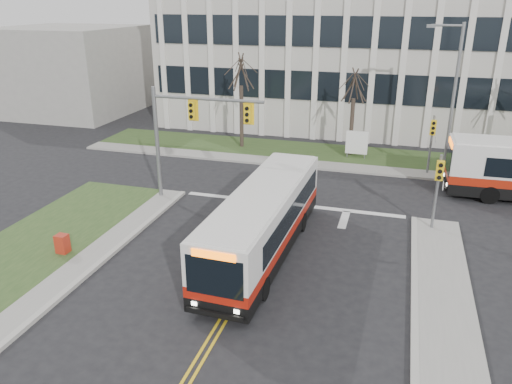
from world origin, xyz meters
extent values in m
plane|color=black|center=(0.00, 0.00, 0.00)|extent=(120.00, 120.00, 0.00)
cube|color=#9E9B93|center=(-7.00, -5.00, 0.07)|extent=(1.20, 26.00, 0.14)
cube|color=#9E9B93|center=(5.00, 15.20, 0.07)|extent=(44.00, 1.60, 0.14)
cube|color=#2E481E|center=(5.00, 18.00, 0.06)|extent=(44.00, 5.00, 0.12)
cube|color=#B8B5AA|center=(5.00, 30.00, 6.00)|extent=(40.00, 16.00, 12.00)
cube|color=#9E9B93|center=(-26.00, 26.00, 4.00)|extent=(12.00, 12.00, 8.00)
cylinder|color=slate|center=(-7.30, 7.20, 3.10)|extent=(0.22, 0.22, 6.20)
cylinder|color=slate|center=(-4.30, 7.20, 5.70)|extent=(6.00, 0.16, 0.16)
cube|color=yellow|center=(-5.10, 7.05, 5.10)|extent=(0.34, 0.24, 0.92)
cube|color=yellow|center=(-2.10, 7.05, 5.10)|extent=(0.34, 0.24, 0.92)
cylinder|color=slate|center=(7.20, 7.00, 1.90)|extent=(0.14, 0.14, 3.80)
cube|color=yellow|center=(7.20, 6.80, 3.10)|extent=(0.34, 0.24, 0.92)
cylinder|color=slate|center=(7.20, 15.50, 1.90)|extent=(0.14, 0.14, 3.80)
cube|color=yellow|center=(7.20, 15.30, 3.10)|extent=(0.34, 0.24, 0.92)
cylinder|color=slate|center=(8.20, 16.20, 4.60)|extent=(0.20, 0.20, 9.20)
cylinder|color=slate|center=(7.30, 16.20, 9.00)|extent=(1.80, 0.14, 0.14)
cube|color=slate|center=(6.40, 16.20, 8.95)|extent=(0.50, 0.25, 0.18)
cylinder|color=slate|center=(1.90, 17.50, 0.50)|extent=(0.08, 0.08, 1.00)
cylinder|color=slate|center=(3.10, 17.50, 0.50)|extent=(0.08, 0.08, 1.00)
cube|color=white|center=(2.50, 17.50, 1.20)|extent=(1.50, 0.12, 1.60)
cylinder|color=#42352B|center=(-6.00, 18.00, 2.31)|extent=(0.28, 0.28, 4.62)
cylinder|color=#42352B|center=(2.00, 18.20, 2.05)|extent=(0.28, 0.28, 4.09)
cube|color=#A72715|center=(-8.32, -0.17, 0.47)|extent=(0.51, 0.46, 0.95)
camera|label=1|loc=(5.21, -16.36, 10.46)|focal=35.00mm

